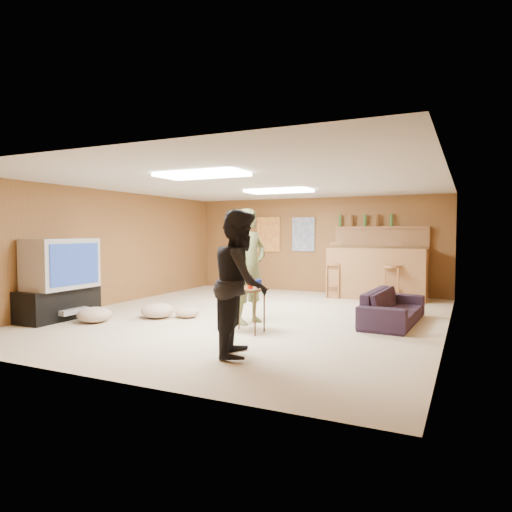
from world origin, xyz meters
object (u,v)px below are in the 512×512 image
at_px(sofa, 393,307).
at_px(bar_counter, 376,273).
at_px(tv_body, 61,264).
at_px(person_olive, 250,266).
at_px(tray_table, 247,310).
at_px(person_black, 241,282).

bearing_deg(sofa, bar_counter, 18.92).
height_order(tv_body, person_olive, person_olive).
bearing_deg(tray_table, person_black, -66.99).
xyz_separation_m(person_black, tray_table, (-0.44, 1.04, -0.52)).
bearing_deg(person_black, tv_body, 60.20).
height_order(tv_body, tray_table, tv_body).
bearing_deg(person_black, bar_counter, -26.20).
bearing_deg(tray_table, person_olive, 112.23).
distance_m(person_olive, person_black, 1.80).
xyz_separation_m(person_olive, sofa, (2.00, 0.92, -0.62)).
bearing_deg(sofa, person_black, 156.12).
relative_size(tv_body, person_olive, 0.62).
height_order(tv_body, sofa, tv_body).
height_order(person_olive, tray_table, person_olive).
bearing_deg(tv_body, tray_table, 7.37).
xyz_separation_m(person_black, sofa, (1.31, 2.57, -0.57)).
height_order(person_black, sofa, person_black).
height_order(sofa, tray_table, tray_table).
xyz_separation_m(tv_body, sofa, (4.87, 1.93, -0.64)).
height_order(bar_counter, sofa, bar_counter).
bearing_deg(tv_body, sofa, 21.65).
relative_size(person_olive, person_black, 1.06).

